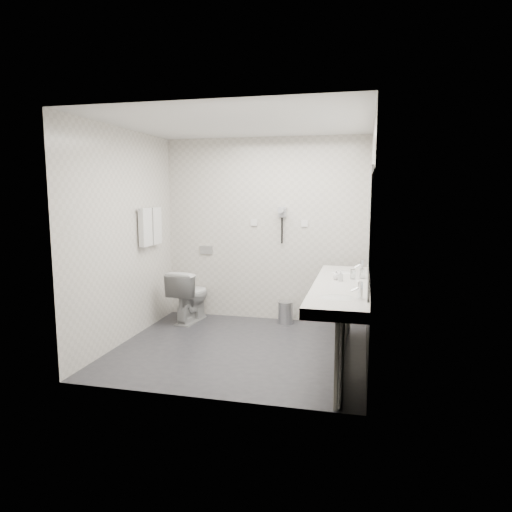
# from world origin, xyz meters

# --- Properties ---
(floor) EXTENTS (2.80, 2.80, 0.00)m
(floor) POSITION_xyz_m (0.00, 0.00, 0.00)
(floor) COLOR #28272D
(floor) RESTS_ON ground
(ceiling) EXTENTS (2.80, 2.80, 0.00)m
(ceiling) POSITION_xyz_m (0.00, 0.00, 2.50)
(ceiling) COLOR silver
(ceiling) RESTS_ON wall_back
(wall_back) EXTENTS (2.80, 0.00, 2.80)m
(wall_back) POSITION_xyz_m (0.00, 1.30, 1.25)
(wall_back) COLOR beige
(wall_back) RESTS_ON floor
(wall_front) EXTENTS (2.80, 0.00, 2.80)m
(wall_front) POSITION_xyz_m (0.00, -1.30, 1.25)
(wall_front) COLOR beige
(wall_front) RESTS_ON floor
(wall_left) EXTENTS (0.00, 2.60, 2.60)m
(wall_left) POSITION_xyz_m (-1.40, 0.00, 1.25)
(wall_left) COLOR beige
(wall_left) RESTS_ON floor
(wall_right) EXTENTS (0.00, 2.60, 2.60)m
(wall_right) POSITION_xyz_m (1.40, 0.00, 1.25)
(wall_right) COLOR beige
(wall_right) RESTS_ON floor
(vanity_counter) EXTENTS (0.55, 2.20, 0.10)m
(vanity_counter) POSITION_xyz_m (1.12, -0.20, 0.80)
(vanity_counter) COLOR silver
(vanity_counter) RESTS_ON floor
(vanity_panel) EXTENTS (0.03, 2.15, 0.75)m
(vanity_panel) POSITION_xyz_m (1.15, -0.20, 0.38)
(vanity_panel) COLOR gray
(vanity_panel) RESTS_ON floor
(vanity_post_near) EXTENTS (0.06, 0.06, 0.75)m
(vanity_post_near) POSITION_xyz_m (1.18, -1.24, 0.38)
(vanity_post_near) COLOR silver
(vanity_post_near) RESTS_ON floor
(vanity_post_far) EXTENTS (0.06, 0.06, 0.75)m
(vanity_post_far) POSITION_xyz_m (1.18, 0.84, 0.38)
(vanity_post_far) COLOR silver
(vanity_post_far) RESTS_ON floor
(mirror) EXTENTS (0.02, 2.20, 1.05)m
(mirror) POSITION_xyz_m (1.39, -0.20, 1.45)
(mirror) COLOR #B2BCC6
(mirror) RESTS_ON wall_right
(basin_near) EXTENTS (0.40, 0.31, 0.05)m
(basin_near) POSITION_xyz_m (1.12, -0.85, 0.83)
(basin_near) COLOR silver
(basin_near) RESTS_ON vanity_counter
(basin_far) EXTENTS (0.40, 0.31, 0.05)m
(basin_far) POSITION_xyz_m (1.12, 0.45, 0.83)
(basin_far) COLOR silver
(basin_far) RESTS_ON vanity_counter
(faucet_near) EXTENTS (0.04, 0.04, 0.15)m
(faucet_near) POSITION_xyz_m (1.32, -0.85, 0.92)
(faucet_near) COLOR silver
(faucet_near) RESTS_ON vanity_counter
(faucet_far) EXTENTS (0.04, 0.04, 0.15)m
(faucet_far) POSITION_xyz_m (1.32, 0.45, 0.92)
(faucet_far) COLOR silver
(faucet_far) RESTS_ON vanity_counter
(soap_bottle_a) EXTENTS (0.06, 0.06, 0.12)m
(soap_bottle_a) POSITION_xyz_m (1.11, -0.08, 0.91)
(soap_bottle_a) COLOR silver
(soap_bottle_a) RESTS_ON vanity_counter
(soap_bottle_b) EXTENTS (0.09, 0.09, 0.10)m
(soap_bottle_b) POSITION_xyz_m (1.06, -0.01, 0.90)
(soap_bottle_b) COLOR silver
(soap_bottle_b) RESTS_ON vanity_counter
(glass_left) EXTENTS (0.07, 0.07, 0.10)m
(glass_left) POSITION_xyz_m (1.23, 0.07, 0.90)
(glass_left) COLOR silver
(glass_left) RESTS_ON vanity_counter
(glass_right) EXTENTS (0.07, 0.07, 0.10)m
(glass_right) POSITION_xyz_m (1.33, 0.12, 0.90)
(glass_right) COLOR silver
(glass_right) RESTS_ON vanity_counter
(toilet) EXTENTS (0.47, 0.75, 0.72)m
(toilet) POSITION_xyz_m (-0.97, 0.92, 0.36)
(toilet) COLOR silver
(toilet) RESTS_ON floor
(flush_plate) EXTENTS (0.18, 0.02, 0.12)m
(flush_plate) POSITION_xyz_m (-0.85, 1.29, 0.95)
(flush_plate) COLOR #B2B5BA
(flush_plate) RESTS_ON wall_back
(pedal_bin) EXTENTS (0.21, 0.21, 0.29)m
(pedal_bin) POSITION_xyz_m (0.33, 1.10, 0.14)
(pedal_bin) COLOR #B2B5BA
(pedal_bin) RESTS_ON floor
(bin_lid) EXTENTS (0.21, 0.21, 0.02)m
(bin_lid) POSITION_xyz_m (0.33, 1.10, 0.29)
(bin_lid) COLOR #B2B5BA
(bin_lid) RESTS_ON pedal_bin
(towel_rail) EXTENTS (0.02, 0.62, 0.02)m
(towel_rail) POSITION_xyz_m (-1.35, 0.55, 1.55)
(towel_rail) COLOR silver
(towel_rail) RESTS_ON wall_left
(towel_near) EXTENTS (0.07, 0.24, 0.48)m
(towel_near) POSITION_xyz_m (-1.34, 0.41, 1.33)
(towel_near) COLOR silver
(towel_near) RESTS_ON towel_rail
(towel_far) EXTENTS (0.07, 0.24, 0.48)m
(towel_far) POSITION_xyz_m (-1.34, 0.69, 1.33)
(towel_far) COLOR silver
(towel_far) RESTS_ON towel_rail
(dryer_cradle) EXTENTS (0.10, 0.04, 0.14)m
(dryer_cradle) POSITION_xyz_m (0.25, 1.27, 1.50)
(dryer_cradle) COLOR #98989D
(dryer_cradle) RESTS_ON wall_back
(dryer_barrel) EXTENTS (0.08, 0.14, 0.08)m
(dryer_barrel) POSITION_xyz_m (0.25, 1.20, 1.53)
(dryer_barrel) COLOR #98989D
(dryer_barrel) RESTS_ON dryer_cradle
(dryer_cord) EXTENTS (0.02, 0.02, 0.35)m
(dryer_cord) POSITION_xyz_m (0.25, 1.26, 1.25)
(dryer_cord) COLOR black
(dryer_cord) RESTS_ON dryer_cradle
(switch_plate_a) EXTENTS (0.09, 0.02, 0.09)m
(switch_plate_a) POSITION_xyz_m (-0.15, 1.29, 1.35)
(switch_plate_a) COLOR silver
(switch_plate_a) RESTS_ON wall_back
(switch_plate_b) EXTENTS (0.09, 0.02, 0.09)m
(switch_plate_b) POSITION_xyz_m (0.55, 1.29, 1.35)
(switch_plate_b) COLOR silver
(switch_plate_b) RESTS_ON wall_back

